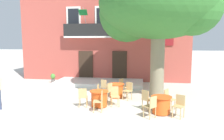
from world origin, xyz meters
TOP-DOWN VIEW (x-y plane):
  - ground_plane at (0.00, 0.00)m, footprint 120.00×120.00m
  - building_facade at (-0.53, 6.99)m, footprint 13.00×5.09m
  - entrance_step_platform at (-0.54, 3.67)m, footprint 6.15×2.65m
  - plane_tree at (3.23, 0.86)m, footprint 6.55×5.75m
  - cafe_table_near_tree at (1.14, 0.26)m, footprint 0.86×0.86m
  - cafe_chair_near_tree_0 at (1.82, -0.08)m, footprint 0.55×0.55m
  - cafe_chair_near_tree_1 at (1.42, 0.96)m, footprint 0.54×0.54m
  - cafe_chair_near_tree_2 at (0.45, 0.56)m, footprint 0.55×0.55m
  - cafe_chair_near_tree_3 at (0.81, -0.42)m, footprint 0.55×0.55m
  - cafe_table_middle at (3.38, -2.17)m, footprint 0.86×0.86m
  - cafe_chair_middle_0 at (2.94, -2.78)m, footprint 0.56×0.56m
  - cafe_chair_middle_1 at (4.07, -2.49)m, footprint 0.55×0.55m
  - cafe_chair_middle_2 at (3.73, -1.50)m, footprint 0.55×0.55m
  - cafe_chair_middle_3 at (2.77, -1.73)m, footprint 0.56×0.56m
  - cafe_table_front at (0.57, -1.56)m, footprint 0.86×0.86m
  - cafe_chair_front_0 at (0.75, -2.29)m, footprint 0.45×0.45m
  - cafe_chair_front_1 at (1.27, -1.27)m, footprint 0.50×0.50m
  - cafe_chair_front_2 at (0.47, -0.81)m, footprint 0.41×0.41m
  - cafe_chair_front_3 at (-0.15, -1.75)m, footprint 0.46×0.46m
  - ground_planter_left at (-3.96, 3.63)m, footprint 0.33×0.33m

SIDE VIEW (x-z plane):
  - ground_plane at x=0.00m, z-range 0.00..0.00m
  - entrance_step_platform at x=-0.54m, z-range 0.00..0.25m
  - cafe_table_near_tree at x=1.14m, z-range 0.01..0.77m
  - cafe_table_middle at x=3.38m, z-range 0.01..0.77m
  - cafe_table_front at x=0.57m, z-range 0.01..0.77m
  - ground_planter_left at x=-3.96m, z-range 0.04..0.74m
  - cafe_chair_near_tree_0 at x=1.82m, z-range 0.07..0.98m
  - cafe_chair_near_tree_1 at x=1.42m, z-range 0.07..0.98m
  - cafe_chair_near_tree_2 at x=0.45m, z-range 0.07..0.98m
  - cafe_chair_near_tree_3 at x=0.81m, z-range 0.07..0.98m
  - cafe_chair_middle_0 at x=2.94m, z-range 0.07..0.98m
  - cafe_chair_middle_1 at x=4.07m, z-range 0.07..0.98m
  - cafe_chair_middle_2 at x=3.73m, z-range 0.07..0.98m
  - cafe_chair_middle_3 at x=2.77m, z-range 0.07..0.98m
  - cafe_chair_front_0 at x=0.75m, z-range 0.07..0.98m
  - cafe_chair_front_1 at x=1.27m, z-range 0.07..0.98m
  - cafe_chair_front_2 at x=0.47m, z-range 0.07..0.98m
  - cafe_chair_front_3 at x=-0.15m, z-range 0.07..0.98m
  - building_facade at x=-0.53m, z-range 0.00..7.50m
  - plane_tree at x=3.23m, z-range 1.42..8.40m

